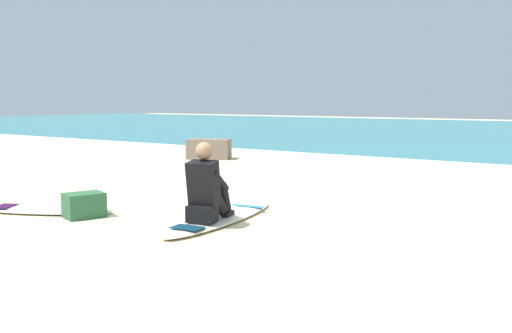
% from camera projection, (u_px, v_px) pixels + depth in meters
% --- Properties ---
extents(ground_plane, '(80.00, 80.00, 0.00)m').
position_uv_depth(ground_plane, '(200.00, 211.00, 7.70)').
color(ground_plane, beige).
extents(sea, '(80.00, 28.00, 0.10)m').
position_uv_depth(sea, '(507.00, 134.00, 24.48)').
color(sea, teal).
rests_on(sea, ground).
extents(breaking_foam, '(80.00, 0.90, 0.11)m').
position_uv_depth(breaking_foam, '(389.00, 162.00, 13.29)').
color(breaking_foam, white).
rests_on(breaking_foam, ground).
extents(surfboard_main, '(0.83, 2.49, 0.08)m').
position_uv_depth(surfboard_main, '(222.00, 218.00, 7.09)').
color(surfboard_main, '#EFE5C6').
rests_on(surfboard_main, ground).
extents(surfer_seated, '(0.49, 0.76, 0.95)m').
position_uv_depth(surfer_seated, '(207.00, 190.00, 6.75)').
color(surfer_seated, black).
rests_on(surfer_seated, surfboard_main).
extents(surfboard_spare_near, '(1.91, 1.32, 0.08)m').
position_uv_depth(surfboard_spare_near, '(46.00, 210.00, 7.61)').
color(surfboard_spare_near, white).
rests_on(surfboard_spare_near, ground).
extents(shoreline_rock, '(1.24, 1.05, 0.51)m').
position_uv_depth(shoreline_rock, '(209.00, 149.00, 14.50)').
color(shoreline_rock, '#756656').
rests_on(shoreline_rock, ground).
extents(beach_bag, '(0.50, 0.57, 0.32)m').
position_uv_depth(beach_bag, '(84.00, 205.00, 7.28)').
color(beach_bag, '#285B38').
rests_on(beach_bag, ground).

